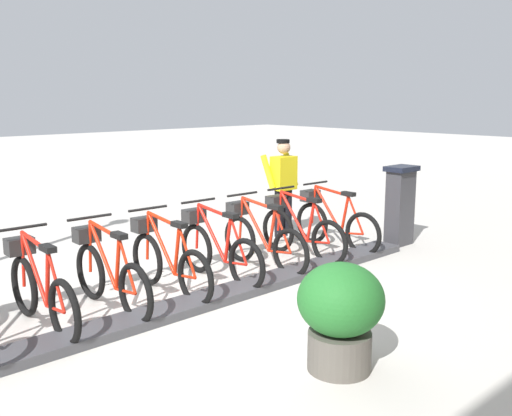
{
  "coord_description": "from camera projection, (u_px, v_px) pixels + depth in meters",
  "views": [
    {
      "loc": [
        -5.12,
        4.09,
        2.38
      ],
      "look_at": [
        0.5,
        -1.17,
        0.9
      ],
      "focal_mm": 41.16,
      "sensor_mm": 36.0,
      "label": 1
    }
  ],
  "objects": [
    {
      "name": "bike_docked_4",
      "position": [
        166.0,
        259.0,
        7.1
      ],
      "size": [
        1.72,
        0.54,
        1.02
      ],
      "color": "black",
      "rests_on": "ground"
    },
    {
      "name": "ground_plane",
      "position": [
        212.0,
        302.0,
        6.86
      ],
      "size": [
        60.0,
        60.0,
        0.0
      ],
      "primitive_type": "plane",
      "color": "beige"
    },
    {
      "name": "bike_docked_1",
      "position": [
        299.0,
        229.0,
        8.68
      ],
      "size": [
        1.72,
        0.54,
        1.02
      ],
      "color": "black",
      "rests_on": "ground"
    },
    {
      "name": "payment_kiosk",
      "position": [
        400.0,
        204.0,
        9.4
      ],
      "size": [
        0.36,
        0.52,
        1.28
      ],
      "color": "#38383D",
      "rests_on": "ground"
    },
    {
      "name": "dock_rail_base",
      "position": [
        212.0,
        298.0,
        6.85
      ],
      "size": [
        0.44,
        7.09,
        0.1
      ],
      "primitive_type": "cube",
      "color": "#47474C",
      "rests_on": "ground"
    },
    {
      "name": "bike_docked_5",
      "position": [
        108.0,
        273.0,
        6.57
      ],
      "size": [
        1.72,
        0.54,
        1.02
      ],
      "color": "black",
      "rests_on": "ground"
    },
    {
      "name": "planter_bush",
      "position": [
        340.0,
        311.0,
        5.08
      ],
      "size": [
        0.76,
        0.76,
        0.97
      ],
      "color": "#59544C",
      "rests_on": "ground"
    },
    {
      "name": "bike_docked_3",
      "position": [
        217.0,
        248.0,
        7.62
      ],
      "size": [
        1.72,
        0.54,
        1.02
      ],
      "color": "black",
      "rests_on": "ground"
    },
    {
      "name": "bike_docked_2",
      "position": [
        260.0,
        238.0,
        8.15
      ],
      "size": [
        1.72,
        0.54,
        1.02
      ],
      "color": "black",
      "rests_on": "ground"
    },
    {
      "name": "bike_docked_0",
      "position": [
        333.0,
        222.0,
        9.21
      ],
      "size": [
        1.72,
        0.54,
        1.02
      ],
      "color": "black",
      "rests_on": "ground"
    },
    {
      "name": "bike_docked_6",
      "position": [
        40.0,
        288.0,
        6.04
      ],
      "size": [
        1.72,
        0.54,
        1.02
      ],
      "color": "black",
      "rests_on": "ground"
    },
    {
      "name": "worker_near_rack",
      "position": [
        283.0,
        184.0,
        9.88
      ],
      "size": [
        0.48,
        0.63,
        1.66
      ],
      "color": "white",
      "rests_on": "ground"
    }
  ]
}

